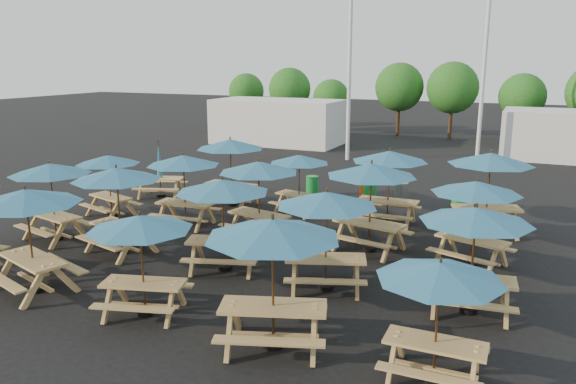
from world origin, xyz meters
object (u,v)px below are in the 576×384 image
at_px(picnic_unit_13, 327,204).
at_px(waste_bin_1, 366,190).
at_px(picnic_unit_6, 183,164).
at_px(picnic_unit_14, 371,174).
at_px(picnic_unit_11, 299,162).
at_px(waste_bin_0, 312,186).
at_px(picnic_unit_16, 440,277).
at_px(picnic_unit_5, 117,178).
at_px(picnic_unit_9, 223,190).
at_px(picnic_unit_18, 476,192).
at_px(waste_bin_3, 401,193).
at_px(waste_bin_4, 459,199).
at_px(picnic_unit_10, 259,171).
at_px(picnic_unit_12, 273,235).
at_px(picnic_unit_4, 26,202).
at_px(picnic_unit_2, 108,162).
at_px(picnic_unit_15, 390,160).
at_px(picnic_unit_7, 230,147).
at_px(picnic_unit_19, 491,163).
at_px(picnic_unit_3, 160,173).
at_px(picnic_unit_1, 50,173).
at_px(waste_bin_2, 370,191).
at_px(picnic_unit_17, 476,220).
at_px(picnic_unit_8, 140,227).

bearing_deg(picnic_unit_13, waste_bin_1, 80.48).
bearing_deg(picnic_unit_6, picnic_unit_14, -3.01).
relative_size(picnic_unit_11, waste_bin_0, 3.18).
bearing_deg(picnic_unit_16, waste_bin_1, 111.04).
relative_size(picnic_unit_5, picnic_unit_9, 1.00).
bearing_deg(waste_bin_0, picnic_unit_11, -78.64).
distance_m(picnic_unit_11, picnic_unit_18, 6.79).
bearing_deg(waste_bin_3, picnic_unit_9, -107.06).
bearing_deg(waste_bin_0, waste_bin_4, 1.52).
bearing_deg(picnic_unit_10, picnic_unit_12, -48.30).
bearing_deg(waste_bin_1, picnic_unit_4, -111.59).
height_order(picnic_unit_4, picnic_unit_13, picnic_unit_4).
xyz_separation_m(picnic_unit_12, picnic_unit_13, (-0.05, 2.98, -0.13)).
distance_m(picnic_unit_2, picnic_unit_4, 6.46).
bearing_deg(picnic_unit_15, picnic_unit_14, -87.04).
xyz_separation_m(picnic_unit_18, waste_bin_0, (-6.64, 5.58, -1.62)).
xyz_separation_m(picnic_unit_10, waste_bin_3, (2.96, 5.98, -1.70)).
bearing_deg(waste_bin_1, picnic_unit_11, -118.97).
relative_size(picnic_unit_7, picnic_unit_14, 0.89).
bearing_deg(picnic_unit_2, picnic_unit_5, -28.45).
height_order(picnic_unit_15, waste_bin_0, picnic_unit_15).
bearing_deg(picnic_unit_19, waste_bin_0, 141.00).
xyz_separation_m(picnic_unit_18, waste_bin_4, (-1.05, 5.72, -1.62)).
relative_size(picnic_unit_10, waste_bin_4, 3.56).
height_order(picnic_unit_5, picnic_unit_14, picnic_unit_14).
bearing_deg(picnic_unit_3, picnic_unit_1, -104.65).
xyz_separation_m(picnic_unit_10, waste_bin_1, (1.59, 6.02, -1.70)).
height_order(picnic_unit_10, picnic_unit_19, picnic_unit_19).
xyz_separation_m(picnic_unit_4, waste_bin_3, (5.99, 11.62, -1.77)).
bearing_deg(picnic_unit_14, picnic_unit_9, -123.32).
distance_m(picnic_unit_16, waste_bin_2, 12.39).
height_order(picnic_unit_9, waste_bin_4, picnic_unit_9).
xyz_separation_m(picnic_unit_6, picnic_unit_13, (5.95, -3.05, 0.02)).
xyz_separation_m(picnic_unit_19, waste_bin_3, (-3.23, 2.70, -1.85)).
height_order(picnic_unit_13, picnic_unit_17, picnic_unit_13).
relative_size(picnic_unit_1, picnic_unit_18, 0.97).
xyz_separation_m(picnic_unit_12, waste_bin_1, (-1.59, 11.77, -1.81)).
relative_size(picnic_unit_6, waste_bin_1, 3.07).
bearing_deg(picnic_unit_5, picnic_unit_3, 132.38).
bearing_deg(picnic_unit_1, picnic_unit_8, -15.16).
bearing_deg(picnic_unit_14, picnic_unit_11, 152.00).
distance_m(picnic_unit_14, waste_bin_2, 6.03).
bearing_deg(picnic_unit_10, picnic_unit_8, -76.30).
height_order(picnic_unit_14, waste_bin_0, picnic_unit_14).
height_order(picnic_unit_14, picnic_unit_17, picnic_unit_14).
distance_m(picnic_unit_1, waste_bin_0, 9.83).
bearing_deg(picnic_unit_4, picnic_unit_19, 61.81).
distance_m(picnic_unit_19, waste_bin_1, 5.67).
xyz_separation_m(picnic_unit_9, waste_bin_2, (1.47, 8.47, -1.70)).
bearing_deg(picnic_unit_5, picnic_unit_2, 150.05).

